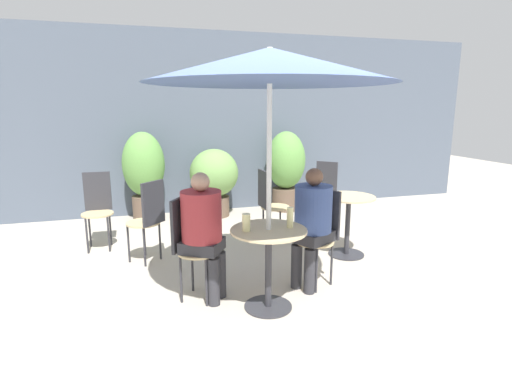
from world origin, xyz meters
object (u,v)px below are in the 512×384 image
(bistro_chair_4, at_px, (269,199))
(umbrella, at_px, (270,66))
(seated_person_1, at_px, (203,226))
(bistro_chair_0, at_px, (321,229))
(bistro_chair_5, at_px, (98,203))
(beer_glass_1, at_px, (246,222))
(potted_plant_2, at_px, (286,166))
(beer_glass_0, at_px, (290,218))
(bistro_chair_2, at_px, (325,188))
(potted_plant_0, at_px, (144,170))
(seated_person_0, at_px, (312,218))
(cafe_table_far, at_px, (348,215))
(bistro_chair_3, at_px, (149,214))
(cafe_table_near, at_px, (268,253))
(bistro_chair_1, at_px, (189,239))
(potted_plant_1, at_px, (214,177))

(bistro_chair_4, xyz_separation_m, umbrella, (-0.56, -1.74, 1.52))
(seated_person_1, bearing_deg, bistro_chair_0, -56.35)
(bistro_chair_0, height_order, bistro_chair_5, same)
(bistro_chair_4, relative_size, beer_glass_1, 6.39)
(bistro_chair_5, xyz_separation_m, potted_plant_2, (2.96, 1.14, 0.19))
(bistro_chair_5, bearing_deg, beer_glass_0, -48.58)
(seated_person_1, bearing_deg, bistro_chair_4, -5.93)
(seated_person_1, bearing_deg, beer_glass_0, -82.39)
(bistro_chair_2, distance_m, potted_plant_0, 2.82)
(bistro_chair_5, height_order, seated_person_0, seated_person_0)
(umbrella, bearing_deg, cafe_table_far, 36.74)
(bistro_chair_3, relative_size, potted_plant_0, 0.69)
(bistro_chair_0, height_order, potted_plant_2, potted_plant_2)
(seated_person_0, bearing_deg, potted_plant_2, 136.01)
(cafe_table_far, bearing_deg, bistro_chair_0, -136.31)
(umbrella, bearing_deg, seated_person_1, 148.56)
(beer_glass_0, height_order, potted_plant_0, potted_plant_0)
(cafe_table_near, height_order, potted_plant_2, potted_plant_2)
(bistro_chair_4, bearing_deg, beer_glass_0, 164.68)
(cafe_table_far, distance_m, bistro_chair_1, 2.06)
(bistro_chair_5, height_order, potted_plant_0, potted_plant_0)
(bistro_chair_3, bearing_deg, bistro_chair_1, 64.17)
(cafe_table_near, height_order, potted_plant_1, potted_plant_1)
(potted_plant_2, bearing_deg, bistro_chair_5, -158.99)
(cafe_table_near, height_order, bistro_chair_0, bistro_chair_0)
(potted_plant_2, distance_m, umbrella, 3.78)
(bistro_chair_5, distance_m, umbrella, 3.07)
(cafe_table_far, bearing_deg, bistro_chair_1, -163.43)
(bistro_chair_2, bearing_deg, potted_plant_1, -168.08)
(cafe_table_near, relative_size, seated_person_0, 0.61)
(cafe_table_near, bearing_deg, bistro_chair_2, 54.27)
(bistro_chair_3, xyz_separation_m, potted_plant_0, (-0.02, 1.88, 0.22))
(bistro_chair_0, xyz_separation_m, bistro_chair_2, (0.93, 1.86, 0.00))
(umbrella, bearing_deg, beer_glass_0, 0.33)
(bistro_chair_1, xyz_separation_m, beer_glass_0, (0.85, -0.40, 0.25))
(bistro_chair_4, relative_size, beer_glass_0, 5.33)
(bistro_chair_1, height_order, seated_person_0, seated_person_0)
(cafe_table_far, height_order, beer_glass_1, beer_glass_1)
(bistro_chair_1, bearing_deg, cafe_table_far, -41.98)
(bistro_chair_1, height_order, umbrella, umbrella)
(cafe_table_near, distance_m, beer_glass_1, 0.35)
(bistro_chair_2, bearing_deg, cafe_table_far, -57.73)
(bistro_chair_2, bearing_deg, potted_plant_0, -156.80)
(bistro_chair_4, distance_m, beer_glass_1, 1.90)
(potted_plant_0, relative_size, potted_plant_2, 1.02)
(bistro_chair_0, relative_size, umbrella, 0.43)
(bistro_chair_4, distance_m, beer_glass_0, 1.79)
(cafe_table_far, xyz_separation_m, potted_plant_2, (0.04, 2.28, 0.26))
(cafe_table_far, relative_size, bistro_chair_5, 0.76)
(bistro_chair_2, bearing_deg, seated_person_1, -93.09)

